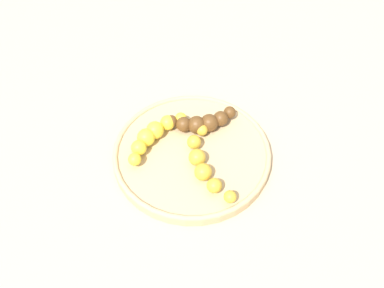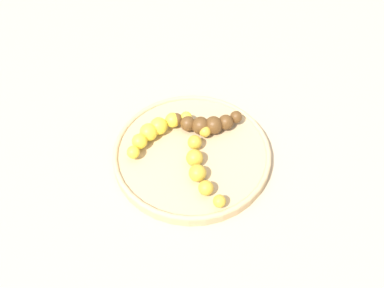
% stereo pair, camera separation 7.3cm
% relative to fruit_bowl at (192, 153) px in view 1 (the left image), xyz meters
% --- Properties ---
extents(ground_plane, '(2.40, 2.40, 0.00)m').
position_rel_fruit_bowl_xyz_m(ground_plane, '(0.00, 0.00, -0.01)').
color(ground_plane, tan).
extents(fruit_bowl, '(0.29, 0.29, 0.02)m').
position_rel_fruit_bowl_xyz_m(fruit_bowl, '(0.00, 0.00, 0.00)').
color(fruit_bowl, tan).
rests_on(fruit_bowl, ground_plane).
extents(banana_yellow, '(0.15, 0.06, 0.03)m').
position_rel_fruit_bowl_xyz_m(banana_yellow, '(-0.01, 0.08, 0.02)').
color(banana_yellow, yellow).
rests_on(banana_yellow, fruit_bowl).
extents(banana_spotted, '(0.13, 0.13, 0.03)m').
position_rel_fruit_bowl_xyz_m(banana_spotted, '(-0.03, -0.04, 0.02)').
color(banana_spotted, gold).
rests_on(banana_spotted, fruit_bowl).
extents(banana_overripe, '(0.10, 0.11, 0.03)m').
position_rel_fruit_bowl_xyz_m(banana_overripe, '(0.06, 0.01, 0.02)').
color(banana_overripe, '#593819').
rests_on(banana_overripe, fruit_bowl).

